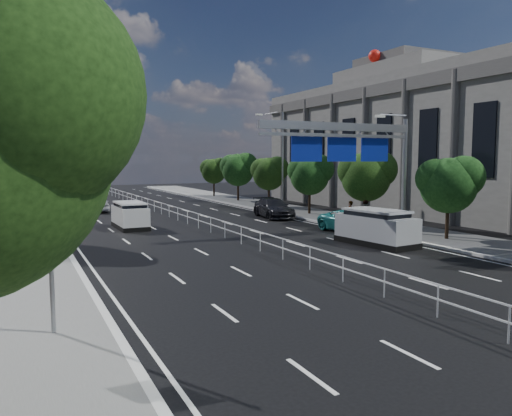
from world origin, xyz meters
TOP-DOWN VIEW (x-y plane):
  - ground at (0.00, 0.00)m, footprint 160.00×160.00m
  - sidewalk_near at (-11.50, 0.00)m, footprint 5.00×140.00m
  - kerb_near at (-9.00, 0.00)m, footprint 0.25×140.00m
  - median_fence at (0.00, 22.50)m, footprint 0.05×85.00m
  - toilet_sign at (-10.95, 0.00)m, footprint 1.62×0.18m
  - overhead_gantry at (6.74, 10.05)m, footprint 10.24×0.38m
  - streetlight_far at (10.50, 26.00)m, footprint 2.78×2.40m
  - civic_hall at (23.72, 22.00)m, footprint 14.40×36.00m
  - near_tree_back at (-11.94, 17.97)m, footprint 4.84×4.51m
  - far_tree_c at (11.24, 6.98)m, footprint 3.52×3.28m
  - far_tree_d at (11.25, 14.48)m, footprint 3.85×3.59m
  - far_tree_e at (11.25, 21.98)m, footprint 3.63×3.38m
  - far_tree_f at (11.24, 29.48)m, footprint 3.52×3.28m
  - far_tree_g at (11.25, 36.98)m, footprint 3.96×3.69m
  - far_tree_h at (11.24, 44.48)m, footprint 3.41×3.18m
  - white_minivan at (-4.24, 20.41)m, footprint 1.85×4.20m
  - red_bus at (-7.16, 41.39)m, footprint 3.55×10.08m
  - near_car_silver at (-4.41, 32.63)m, footprint 1.91×4.08m
  - near_car_dark at (-4.57, 61.95)m, footprint 1.87×5.14m
  - silver_minivan at (6.66, 7.77)m, footprint 2.52×4.94m
  - parked_car_teal at (8.30, 12.00)m, footprint 2.64×5.31m
  - parked_car_dark at (7.61, 21.73)m, footprint 2.84×5.57m
  - pedestrian_a at (9.60, 14.16)m, footprint 0.74×0.70m
  - pedestrian_b at (9.72, 12.67)m, footprint 1.16×1.14m

SIDE VIEW (x-z plane):
  - ground at x=0.00m, z-range 0.00..0.00m
  - sidewalk_near at x=-11.50m, z-range 0.00..0.14m
  - kerb_near at x=-9.00m, z-range -0.01..0.15m
  - median_fence at x=0.00m, z-range 0.01..1.04m
  - near_car_silver at x=-4.41m, z-range 0.00..1.35m
  - parked_car_teal at x=8.30m, z-range 0.00..1.45m
  - parked_car_dark at x=7.61m, z-range 0.00..1.55m
  - near_car_dark at x=-4.57m, z-range 0.00..1.68m
  - white_minivan at x=-4.24m, z-range -0.02..1.80m
  - silver_minivan at x=6.66m, z-range -0.02..1.95m
  - pedestrian_a at x=9.60m, z-range 0.14..1.85m
  - pedestrian_b at x=9.72m, z-range 0.14..2.02m
  - red_bus at x=-7.16m, z-range 0.06..3.01m
  - toilet_sign at x=-10.95m, z-range 0.77..5.11m
  - far_tree_h at x=11.24m, z-range 0.97..5.88m
  - far_tree_c at x=11.24m, z-range 0.95..5.90m
  - far_tree_f at x=11.24m, z-range 0.98..6.00m
  - far_tree_e at x=11.25m, z-range 0.99..6.12m
  - far_tree_d at x=11.25m, z-range 1.02..6.36m
  - far_tree_g at x=11.25m, z-range 1.03..6.48m
  - near_tree_back at x=-11.94m, z-range 1.27..7.96m
  - streetlight_far at x=10.50m, z-range 0.71..9.71m
  - overhead_gantry at x=6.74m, z-range 1.88..9.33m
  - civic_hall at x=23.72m, z-range -0.91..13.44m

